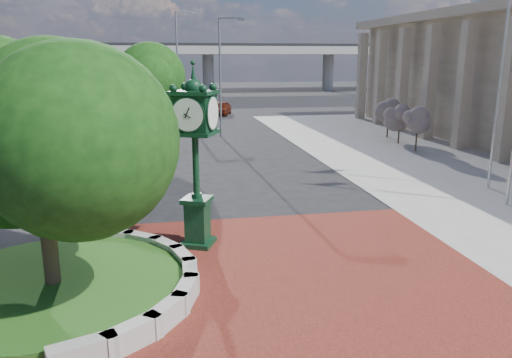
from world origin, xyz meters
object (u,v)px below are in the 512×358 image
(post_clock, at_px, (195,150))
(parked_car, at_px, (221,108))
(flagpole_b, at_px, (501,75))
(street_lamp_near, at_px, (223,68))
(street_lamp_far, at_px, (179,53))

(post_clock, bearing_deg, parked_car, 82.25)
(flagpole_b, relative_size, street_lamp_near, 1.16)
(parked_car, height_order, street_lamp_near, street_lamp_near)
(parked_car, distance_m, flagpole_b, 31.40)
(street_lamp_near, height_order, street_lamp_far, street_lamp_far)
(flagpole_b, bearing_deg, post_clock, -160.84)
(post_clock, distance_m, flagpole_b, 13.70)
(post_clock, xyz_separation_m, street_lamp_far, (1.04, 40.67, 3.00))
(post_clock, height_order, street_lamp_far, street_lamp_far)
(post_clock, distance_m, parked_car, 34.89)
(post_clock, relative_size, flagpole_b, 0.57)
(street_lamp_near, xyz_separation_m, street_lamp_far, (-2.25, 19.88, 1.18))
(post_clock, xyz_separation_m, parked_car, (4.70, 34.50, -2.29))
(parked_car, xyz_separation_m, flagpole_b, (8.12, -30.04, 4.17))
(street_lamp_far, bearing_deg, post_clock, -91.46)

